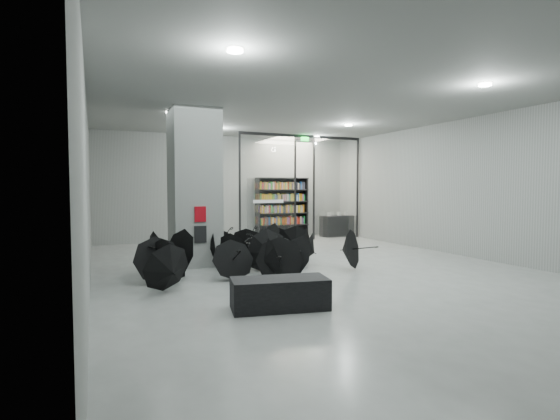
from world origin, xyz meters
name	(u,v)px	position (x,y,z in m)	size (l,w,h in m)	color
room	(317,152)	(0.00, 0.00, 2.84)	(14.00, 14.02, 4.01)	gray
column	(194,188)	(-2.50, 2.00, 2.00)	(1.20, 1.20, 4.00)	slate
fire_cabinet	(200,214)	(-2.50, 1.38, 1.35)	(0.28, 0.04, 0.38)	#A50A07
info_panel	(200,234)	(-2.50, 1.38, 0.85)	(0.30, 0.03, 0.42)	black
exit_sign	(305,139)	(2.40, 5.30, 3.82)	(0.30, 0.06, 0.15)	#0CE533
glass_partition	(302,183)	(2.39, 5.50, 2.18)	(5.06, 0.08, 4.00)	silver
bench	(280,294)	(-2.12, -2.61, 0.25)	(1.58, 0.68, 0.51)	black
bookshelf	(282,207)	(2.12, 6.75, 1.20)	(2.19, 0.44, 2.41)	black
shop_counter	(337,226)	(4.31, 6.07, 0.42)	(1.41, 0.56, 0.85)	black
umbrella_cluster	(245,258)	(-1.58, 0.71, 0.31)	(5.64, 4.66, 1.34)	black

